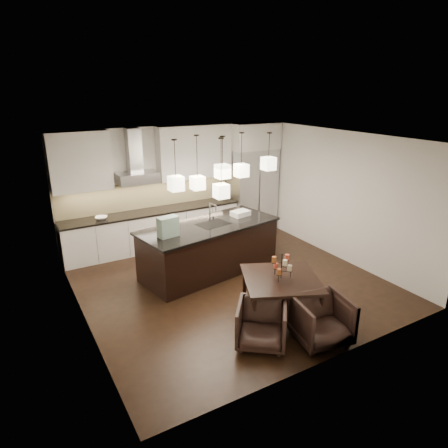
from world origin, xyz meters
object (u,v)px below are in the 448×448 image
armchair_left (262,324)px  armchair_right (321,319)px  dining_table (280,297)px  refrigerator (252,190)px  island_body (209,249)px

armchair_left → armchair_right: size_ratio=0.92×
armchair_left → armchair_right: armchair_right is taller
armchair_left → armchair_right: bearing=14.1°
dining_table → armchair_right: bearing=-57.5°
armchair_left → refrigerator: bearing=96.7°
dining_table → armchair_right: (0.12, -0.84, 0.00)m
dining_table → armchair_left: (-0.70, -0.47, -0.02)m
island_body → dining_table: size_ratio=2.33×
island_body → armchair_right: size_ratio=3.50×
refrigerator → armchair_right: size_ratio=2.70×
refrigerator → armchair_right: bearing=-111.8°
island_body → armchair_left: size_ratio=3.80×
island_body → armchair_right: 2.98m
refrigerator → dining_table: 4.42m
refrigerator → armchair_left: 5.17m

